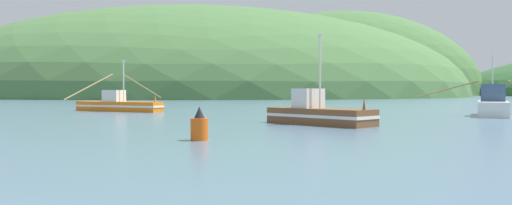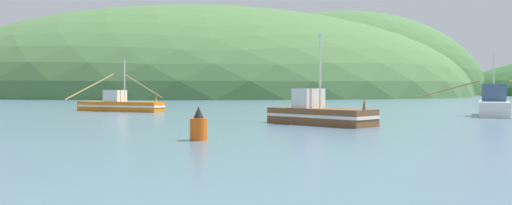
{
  "view_description": "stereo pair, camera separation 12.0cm",
  "coord_description": "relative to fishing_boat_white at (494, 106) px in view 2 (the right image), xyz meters",
  "views": [
    {
      "loc": [
        2.86,
        -2.44,
        2.15
      ],
      "look_at": [
        -2.36,
        25.58,
        1.4
      ],
      "focal_mm": 34.36,
      "sensor_mm": 36.0,
      "label": 1
    },
    {
      "loc": [
        2.98,
        -2.41,
        2.15
      ],
      "look_at": [
        -2.36,
        25.58,
        1.4
      ],
      "focal_mm": 34.36,
      "sensor_mm": 36.0,
      "label": 2
    }
  ],
  "objects": [
    {
      "name": "hill_mid_right",
      "position": [
        -68.0,
        126.13,
        -0.85
      ],
      "size": [
        189.67,
        151.74,
        60.16
      ],
      "primitive_type": "ellipsoid",
      "color": "#47703D",
      "rests_on": "ground"
    },
    {
      "name": "fishing_boat_brown",
      "position": [
        -13.45,
        -12.46,
        -0.19
      ],
      "size": [
        7.07,
        6.01,
        5.57
      ],
      "rotation": [
        0.0,
        0.0,
        5.65
      ],
      "color": "brown",
      "rests_on": "ground"
    },
    {
      "name": "hill_mid_left",
      "position": [
        -15.06,
        167.92,
        -0.85
      ],
      "size": [
        113.88,
        91.11,
        69.87
      ],
      "primitive_type": "ellipsoid",
      "color": "#47703D",
      "rests_on": "ground"
    },
    {
      "name": "fishing_boat_orange",
      "position": [
        -34.06,
        2.25,
        -0.19
      ],
      "size": [
        9.98,
        13.18,
        5.06
      ],
      "rotation": [
        0.0,
        0.0,
        6.01
      ],
      "color": "orange",
      "rests_on": "ground"
    },
    {
      "name": "channel_buoy",
      "position": [
        -17.87,
        -22.95,
        -0.27
      ],
      "size": [
        0.75,
        0.75,
        1.44
      ],
      "color": "#E55914",
      "rests_on": "ground"
    },
    {
      "name": "fishing_boat_white",
      "position": [
        0.0,
        0.0,
        0.0
      ],
      "size": [
        11.59,
        7.9,
        5.3
      ],
      "rotation": [
        0.0,
        0.0,
        1.33
      ],
      "color": "white",
      "rests_on": "ground"
    }
  ]
}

